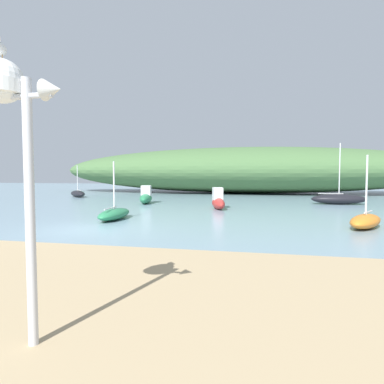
% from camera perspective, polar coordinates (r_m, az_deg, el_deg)
% --- Properties ---
extents(ground_plane, '(120.00, 120.00, 0.00)m').
position_cam_1_polar(ground_plane, '(14.50, -17.83, -6.29)').
color(ground_plane, '#7A99A8').
extents(distant_hill, '(47.72, 12.75, 5.61)m').
position_cam_1_polar(distant_hill, '(40.60, 9.58, 3.81)').
color(distant_hill, '#476B3D').
rests_on(distant_hill, ground).
extents(mast_structure, '(1.11, 0.59, 3.57)m').
position_cam_1_polar(mast_structure, '(4.70, -29.43, 13.07)').
color(mast_structure, silver).
rests_on(mast_structure, beach_sand).
extents(seagull_on_radar, '(0.21, 0.35, 0.25)m').
position_cam_1_polar(seagull_on_radar, '(4.93, -30.70, 21.12)').
color(seagull_on_radar, orange).
rests_on(seagull_on_radar, mast_structure).
extents(sailboat_west_reach, '(3.21, 3.17, 3.21)m').
position_cam_1_polar(sailboat_west_reach, '(35.03, -19.42, -0.27)').
color(sailboat_west_reach, black).
rests_on(sailboat_west_reach, ground).
extents(motorboat_off_point, '(1.49, 2.76, 1.43)m').
position_cam_1_polar(motorboat_off_point, '(21.85, 4.61, -1.59)').
color(motorboat_off_point, '#B72D28').
rests_on(motorboat_off_point, ground).
extents(motorboat_far_right, '(1.52, 2.93, 1.42)m').
position_cam_1_polar(motorboat_far_right, '(26.02, -8.10, -0.84)').
color(motorboat_far_right, '#287A4C').
rests_on(motorboat_far_right, ground).
extents(sailboat_centre_water, '(2.30, 2.98, 3.17)m').
position_cam_1_polar(sailboat_centre_water, '(16.02, 28.16, -4.48)').
color(sailboat_centre_water, orange).
rests_on(sailboat_centre_water, ground).
extents(sailboat_outer_mooring, '(4.24, 1.79, 4.71)m').
position_cam_1_polar(sailboat_outer_mooring, '(27.56, 24.37, -1.11)').
color(sailboat_outer_mooring, black).
rests_on(sailboat_outer_mooring, ground).
extents(sailboat_far_left, '(1.20, 3.19, 2.99)m').
position_cam_1_polar(sailboat_far_left, '(17.25, -13.48, -3.76)').
color(sailboat_far_left, '#287A4C').
rests_on(sailboat_far_left, ground).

